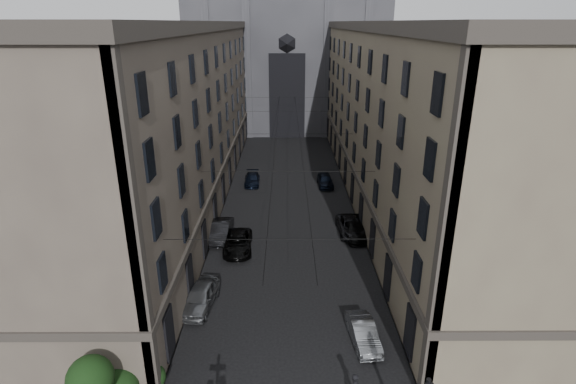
{
  "coord_description": "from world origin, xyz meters",
  "views": [
    {
      "loc": [
        -0.19,
        -12.29,
        18.76
      ],
      "look_at": [
        -0.07,
        12.66,
        9.29
      ],
      "focal_mm": 28.0,
      "sensor_mm": 36.0,
      "label": 1
    }
  ],
  "objects_px": {
    "car_right_midfar": "(355,230)",
    "car_left_midfar": "(238,243)",
    "car_right_near": "(363,333)",
    "car_right_midnear": "(351,227)",
    "car_left_near": "(200,297)",
    "car_right_far": "(325,180)",
    "gothic_tower": "(287,28)",
    "car_left_far": "(252,179)",
    "car_left_midnear": "(221,231)"
  },
  "relations": [
    {
      "from": "gothic_tower",
      "to": "car_left_midnear",
      "type": "xyz_separation_m",
      "value": [
        -6.2,
        -49.99,
        -16.99
      ]
    },
    {
      "from": "car_right_midfar",
      "to": "car_right_midnear",
      "type": "bearing_deg",
      "value": 106.45
    },
    {
      "from": "car_left_near",
      "to": "car_right_far",
      "type": "height_order",
      "value": "car_left_near"
    },
    {
      "from": "car_left_far",
      "to": "car_right_midnear",
      "type": "distance_m",
      "value": 17.3
    },
    {
      "from": "car_right_far",
      "to": "car_left_near",
      "type": "bearing_deg",
      "value": -115.18
    },
    {
      "from": "car_right_near",
      "to": "car_right_midnear",
      "type": "bearing_deg",
      "value": 78.73
    },
    {
      "from": "car_right_midfar",
      "to": "car_left_midfar",
      "type": "bearing_deg",
      "value": -170.11
    },
    {
      "from": "car_left_near",
      "to": "car_right_near",
      "type": "distance_m",
      "value": 11.45
    },
    {
      "from": "car_left_near",
      "to": "car_left_midfar",
      "type": "distance_m",
      "value": 8.54
    },
    {
      "from": "car_right_near",
      "to": "car_left_far",
      "type": "bearing_deg",
      "value": 100.78
    },
    {
      "from": "car_right_near",
      "to": "car_right_midfar",
      "type": "distance_m",
      "value": 14.82
    },
    {
      "from": "gothic_tower",
      "to": "car_right_near",
      "type": "height_order",
      "value": "gothic_tower"
    },
    {
      "from": "car_right_midnear",
      "to": "car_right_midfar",
      "type": "bearing_deg",
      "value": -72.0
    },
    {
      "from": "car_left_midnear",
      "to": "car_right_far",
      "type": "bearing_deg",
      "value": 55.31
    },
    {
      "from": "gothic_tower",
      "to": "car_left_midnear",
      "type": "relative_size",
      "value": 11.89
    },
    {
      "from": "gothic_tower",
      "to": "car_left_near",
      "type": "bearing_deg",
      "value": -95.85
    },
    {
      "from": "gothic_tower",
      "to": "car_left_far",
      "type": "xyz_separation_m",
      "value": [
        -4.37,
        -35.06,
        -17.16
      ]
    },
    {
      "from": "car_left_far",
      "to": "car_right_near",
      "type": "relative_size",
      "value": 1.07
    },
    {
      "from": "car_left_midfar",
      "to": "car_right_near",
      "type": "xyz_separation_m",
      "value": [
        9.0,
        -12.14,
        -0.05
      ]
    },
    {
      "from": "car_left_near",
      "to": "car_right_midnear",
      "type": "xyz_separation_m",
      "value": [
        12.15,
        11.61,
        -0.08
      ]
    },
    {
      "from": "car_left_near",
      "to": "car_left_midfar",
      "type": "bearing_deg",
      "value": 85.12
    },
    {
      "from": "car_left_midnear",
      "to": "car_right_midfar",
      "type": "bearing_deg",
      "value": 4.17
    },
    {
      "from": "car_left_far",
      "to": "car_right_midfar",
      "type": "distance_m",
      "value": 17.99
    },
    {
      "from": "car_right_near",
      "to": "car_right_midnear",
      "type": "distance_m",
      "value": 15.46
    },
    {
      "from": "car_right_midfar",
      "to": "car_right_far",
      "type": "xyz_separation_m",
      "value": [
        -1.63,
        13.86,
        0.06
      ]
    },
    {
      "from": "gothic_tower",
      "to": "car_right_near",
      "type": "xyz_separation_m",
      "value": [
        4.6,
        -64.35,
        -17.12
      ]
    },
    {
      "from": "gothic_tower",
      "to": "car_left_near",
      "type": "xyz_separation_m",
      "value": [
        -6.2,
        -60.56,
        -16.99
      ]
    },
    {
      "from": "car_right_far",
      "to": "car_left_midfar",
      "type": "bearing_deg",
      "value": -120.33
    },
    {
      "from": "gothic_tower",
      "to": "car_left_midfar",
      "type": "xyz_separation_m",
      "value": [
        -4.4,
        -52.2,
        -17.07
      ]
    },
    {
      "from": "gothic_tower",
      "to": "car_left_midfar",
      "type": "height_order",
      "value": "gothic_tower"
    },
    {
      "from": "car_left_far",
      "to": "car_right_midfar",
      "type": "height_order",
      "value": "car_right_midfar"
    },
    {
      "from": "gothic_tower",
      "to": "car_right_midfar",
      "type": "height_order",
      "value": "gothic_tower"
    },
    {
      "from": "car_left_midnear",
      "to": "car_right_midnear",
      "type": "height_order",
      "value": "car_left_midnear"
    },
    {
      "from": "car_left_far",
      "to": "car_left_midfar",
      "type": "bearing_deg",
      "value": -91.72
    },
    {
      "from": "gothic_tower",
      "to": "car_right_midnear",
      "type": "distance_m",
      "value": 52.17
    },
    {
      "from": "car_left_midnear",
      "to": "car_right_midnear",
      "type": "distance_m",
      "value": 12.2
    },
    {
      "from": "car_left_midnear",
      "to": "car_left_far",
      "type": "distance_m",
      "value": 15.05
    },
    {
      "from": "car_right_near",
      "to": "car_right_midnear",
      "type": "relative_size",
      "value": 0.79
    },
    {
      "from": "gothic_tower",
      "to": "car_left_far",
      "type": "bearing_deg",
      "value": -97.11
    },
    {
      "from": "car_right_near",
      "to": "car_right_midfar",
      "type": "bearing_deg",
      "value": 77.54
    },
    {
      "from": "car_right_near",
      "to": "car_right_far",
      "type": "height_order",
      "value": "car_right_far"
    },
    {
      "from": "car_left_near",
      "to": "car_left_midfar",
      "type": "relative_size",
      "value": 0.91
    },
    {
      "from": "car_left_midfar",
      "to": "car_right_far",
      "type": "xyz_separation_m",
      "value": [
        8.98,
        16.45,
        0.02
      ]
    },
    {
      "from": "gothic_tower",
      "to": "car_right_midnear",
      "type": "height_order",
      "value": "gothic_tower"
    },
    {
      "from": "car_left_near",
      "to": "car_right_midfar",
      "type": "bearing_deg",
      "value": 48.67
    },
    {
      "from": "car_left_near",
      "to": "car_left_far",
      "type": "bearing_deg",
      "value": 93.15
    },
    {
      "from": "car_left_midnear",
      "to": "car_right_near",
      "type": "bearing_deg",
      "value": -50.61
    },
    {
      "from": "car_right_far",
      "to": "gothic_tower",
      "type": "bearing_deg",
      "value": 95.59
    },
    {
      "from": "car_left_midfar",
      "to": "car_right_midnear",
      "type": "distance_m",
      "value": 10.86
    },
    {
      "from": "gothic_tower",
      "to": "car_right_midnear",
      "type": "bearing_deg",
      "value": -83.07
    }
  ]
}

